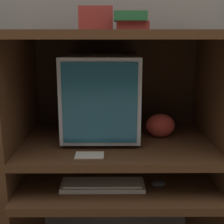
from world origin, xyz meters
TOP-DOWN VIEW (x-y plane):
  - wall_back at (0.00, 0.71)m, footprint 6.00×0.06m
  - desk_base at (0.00, 0.27)m, footprint 1.00×0.70m
  - desk_monitor_shelf at (0.00, 0.32)m, footprint 1.00×0.65m
  - hutch_upper at (0.00, 0.36)m, footprint 1.00×0.65m
  - crt_monitor at (-0.08, 0.39)m, footprint 0.37×0.46m
  - keyboard at (-0.07, 0.14)m, footprint 0.38×0.13m
  - mouse at (0.19, 0.14)m, footprint 0.07×0.05m
  - snack_bag at (0.23, 0.37)m, footprint 0.15×0.11m
  - book_stack at (0.06, 0.24)m, footprint 0.15×0.14m
  - paper_card at (-0.12, 0.10)m, footprint 0.12×0.08m
  - storage_box at (-0.10, 0.33)m, footprint 0.15×0.13m

SIDE VIEW (x-z plane):
  - desk_base at x=0.00m, z-range 0.08..0.70m
  - keyboard at x=-0.07m, z-range 0.62..0.64m
  - mouse at x=0.19m, z-range 0.62..0.65m
  - desk_monitor_shelf at x=0.00m, z-range 0.66..0.83m
  - paper_card at x=-0.12m, z-range 0.79..0.79m
  - snack_bag at x=0.23m, z-range 0.79..0.91m
  - crt_monitor at x=-0.08m, z-range 0.79..1.21m
  - hutch_upper at x=0.00m, z-range 0.88..1.41m
  - wall_back at x=0.00m, z-range 0.00..2.60m
  - book_stack at x=0.06m, z-range 1.32..1.40m
  - storage_box at x=-0.10m, z-range 1.32..1.42m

